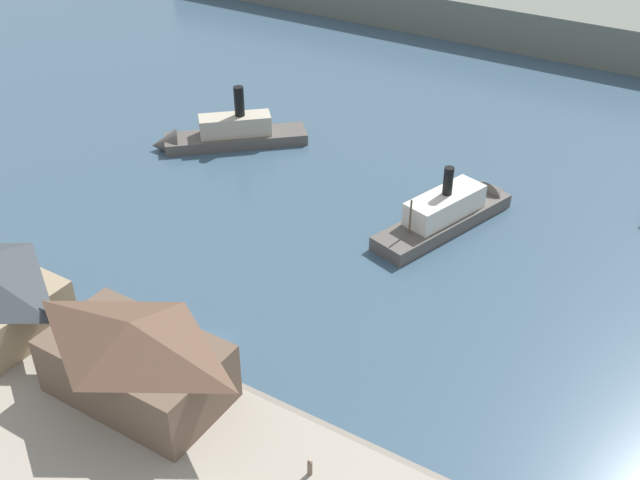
% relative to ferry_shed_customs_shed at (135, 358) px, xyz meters
% --- Properties ---
extents(ground_plane, '(320.00, 320.00, 0.00)m').
position_rel_ferry_shed_customs_shed_xyz_m(ground_plane, '(0.54, 9.24, -5.42)').
color(ground_plane, '#385166').
extents(seawall_edge, '(110.00, 0.80, 1.00)m').
position_rel_ferry_shed_customs_shed_xyz_m(seawall_edge, '(0.54, 5.64, -4.92)').
color(seawall_edge, gray).
rests_on(seawall_edge, ground).
extents(ferry_shed_customs_shed, '(16.48, 9.87, 8.32)m').
position_rel_ferry_shed_customs_shed_xyz_m(ferry_shed_customs_shed, '(0.00, 0.00, 0.00)').
color(ferry_shed_customs_shed, brown).
rests_on(ferry_shed_customs_shed, quay_promenade).
extents(pedestrian_standing_center, '(0.43, 0.43, 1.73)m').
position_rel_ferry_shed_customs_shed_xyz_m(pedestrian_standing_center, '(18.20, 0.33, -3.43)').
color(pedestrian_standing_center, '#6B5B4C').
rests_on(pedestrian_standing_center, quay_promenade).
extents(ferry_near_quay, '(20.27, 19.10, 10.51)m').
position_rel_ferry_shed_customs_shed_xyz_m(ferry_near_quay, '(-26.67, 46.03, -3.77)').
color(ferry_near_quay, '#514C47').
rests_on(ferry_near_quay, ground).
extents(ferry_moored_west, '(11.26, 23.16, 9.83)m').
position_rel_ferry_shed_customs_shed_xyz_m(ferry_moored_west, '(11.78, 44.32, -3.67)').
color(ferry_moored_west, '#514C47').
rests_on(ferry_moored_west, ground).
extents(far_headland, '(180.00, 24.00, 8.00)m').
position_rel_ferry_shed_customs_shed_xyz_m(far_headland, '(0.54, 119.24, -1.42)').
color(far_headland, '#60665B').
rests_on(far_headland, ground).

